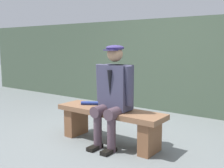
% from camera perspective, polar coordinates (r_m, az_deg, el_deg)
% --- Properties ---
extents(ground_plane, '(30.00, 30.00, 0.00)m').
position_cam_1_polar(ground_plane, '(3.93, -0.50, -12.06)').
color(ground_plane, slate).
extents(bench, '(1.59, 0.43, 0.48)m').
position_cam_1_polar(bench, '(3.83, -0.50, -7.44)').
color(bench, brown).
rests_on(bench, ground).
extents(seated_man, '(0.58, 0.56, 1.35)m').
position_cam_1_polar(seated_man, '(3.63, 0.27, -1.56)').
color(seated_man, '#3F3F59').
rests_on(seated_man, ground).
extents(rolled_magazine, '(0.27, 0.19, 0.05)m').
position_cam_1_polar(rolled_magazine, '(4.05, -4.43, -3.96)').
color(rolled_magazine, navy).
rests_on(rolled_magazine, bench).
extents(stadium_wall, '(12.00, 0.24, 1.88)m').
position_cam_1_polar(stadium_wall, '(5.67, 13.24, 3.70)').
color(stadium_wall, '#475845').
rests_on(stadium_wall, ground).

